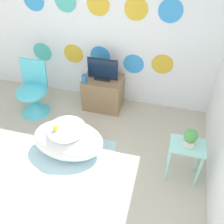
% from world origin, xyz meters
% --- Properties ---
extents(ground_plane, '(12.00, 12.00, 0.00)m').
position_xyz_m(ground_plane, '(0.00, 0.00, 0.00)').
color(ground_plane, '#BCB29E').
extents(wall_back_dotted, '(4.42, 0.05, 2.60)m').
position_xyz_m(wall_back_dotted, '(-0.00, 2.18, 1.30)').
color(wall_back_dotted, white).
rests_on(wall_back_dotted, ground_plane).
extents(rug, '(1.20, 0.87, 0.01)m').
position_xyz_m(rug, '(-0.11, 0.76, 0.00)').
color(rug, silver).
rests_on(rug, ground_plane).
extents(bathtub, '(0.95, 0.61, 0.45)m').
position_xyz_m(bathtub, '(-0.10, 0.88, 0.23)').
color(bathtub, white).
rests_on(bathtub, ground_plane).
extents(rubber_duck, '(0.07, 0.07, 0.08)m').
position_xyz_m(rubber_duck, '(-0.21, 0.81, 0.49)').
color(rubber_duck, yellow).
rests_on(rubber_duck, bathtub).
extents(chair, '(0.47, 0.47, 0.83)m').
position_xyz_m(chair, '(-0.93, 1.53, 0.27)').
color(chair, '#4CC6DB').
rests_on(chair, ground_plane).
extents(tv_cabinet, '(0.59, 0.42, 0.53)m').
position_xyz_m(tv_cabinet, '(0.08, 1.92, 0.26)').
color(tv_cabinet, '#8E704C').
rests_on(tv_cabinet, ground_plane).
extents(tv, '(0.46, 0.12, 0.34)m').
position_xyz_m(tv, '(0.08, 1.92, 0.68)').
color(tv, black).
rests_on(tv, tv_cabinet).
extents(vase, '(0.08, 0.08, 0.14)m').
position_xyz_m(vase, '(-0.16, 1.78, 0.59)').
color(vase, '#2D72B7').
rests_on(vase, tv_cabinet).
extents(side_table, '(0.40, 0.28, 0.57)m').
position_xyz_m(side_table, '(1.38, 0.85, 0.43)').
color(side_table, '#99E0D8').
rests_on(side_table, ground_plane).
extents(potted_plant_left, '(0.15, 0.15, 0.23)m').
position_xyz_m(potted_plant_left, '(1.38, 0.85, 0.70)').
color(potted_plant_left, beige).
rests_on(potted_plant_left, side_table).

